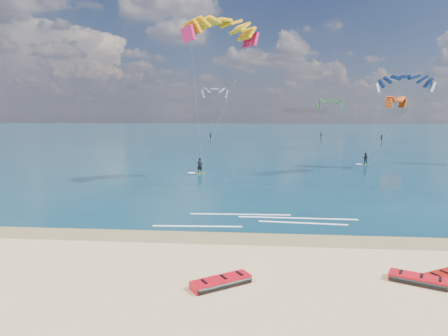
% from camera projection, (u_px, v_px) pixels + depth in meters
% --- Properties ---
extents(ground, '(320.00, 320.00, 0.00)m').
position_uv_depth(ground, '(243.00, 159.00, 59.23)').
color(ground, tan).
rests_on(ground, ground).
extents(wet_sand_strip, '(320.00, 2.40, 0.01)m').
position_uv_depth(wet_sand_strip, '(217.00, 237.00, 22.74)').
color(wet_sand_strip, olive).
rests_on(wet_sand_strip, ground).
extents(sea, '(320.00, 200.00, 0.04)m').
position_uv_depth(sea, '(251.00, 134.00, 122.34)').
color(sea, '#0B2D40').
rests_on(sea, ground).
extents(packed_kite_left, '(2.90, 2.47, 0.40)m').
position_uv_depth(packed_kite_left, '(221.00, 286.00, 16.47)').
color(packed_kite_left, red).
rests_on(packed_kite_left, ground).
extents(packed_kite_mid, '(2.72, 2.06, 0.39)m').
position_uv_depth(packed_kite_mid, '(418.00, 283.00, 16.72)').
color(packed_kite_mid, red).
rests_on(packed_kite_mid, ground).
extents(packed_kite_right, '(2.17, 1.85, 0.37)m').
position_uv_depth(packed_kite_right, '(443.00, 280.00, 17.06)').
color(packed_kite_right, '#9E0F06').
rests_on(packed_kite_right, ground).
extents(kitesurfer_main, '(9.26, 10.11, 16.73)m').
position_uv_depth(kitesurfer_main, '(209.00, 97.00, 40.86)').
color(kitesurfer_main, '#C9D919').
rests_on(kitesurfer_main, sea).
extents(kitesurfer_far, '(8.37, 6.69, 12.39)m').
position_uv_depth(kitesurfer_far, '(385.00, 117.00, 49.63)').
color(kitesurfer_far, '#93C11C').
rests_on(kitesurfer_far, sea).
extents(shoreline_foam, '(13.18, 3.62, 0.01)m').
position_uv_depth(shoreline_foam, '(262.00, 220.00, 26.31)').
color(shoreline_foam, white).
rests_on(shoreline_foam, ground).
extents(distant_kites, '(47.50, 13.98, 12.39)m').
position_uv_depth(distant_kites, '(304.00, 118.00, 96.50)').
color(distant_kites, '#FA5216').
rests_on(distant_kites, ground).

